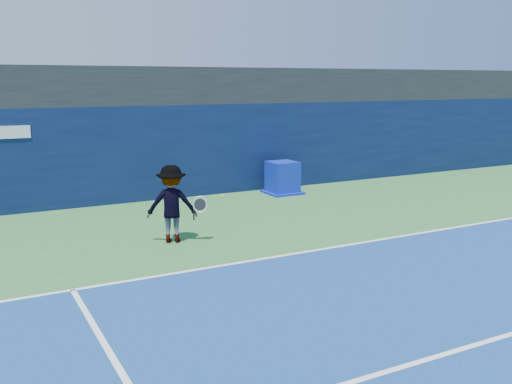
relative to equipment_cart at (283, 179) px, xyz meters
The scene contains 8 objects.
ground 9.60m from the equipment_cart, 108.43° to the right, with size 80.00×80.00×0.00m, color #326F33.
baseline 6.83m from the equipment_cart, 116.43° to the right, with size 24.00×0.10×0.01m, color white.
service_line 11.52m from the equipment_cart, 105.28° to the right, with size 24.00×0.10×0.01m, color white.
stadium_band 4.96m from the equipment_cart, 141.63° to the left, with size 36.00×3.00×1.20m, color black.
back_wall_assembly 3.49m from the equipment_cart, 155.24° to the left, with size 36.00×1.03×3.00m.
equipment_cart is the anchor object (origin of this frame).
tennis_player 6.60m from the equipment_cart, 143.79° to the right, with size 1.44×1.08×1.84m.
tennis_ball 5.68m from the equipment_cart, 135.55° to the right, with size 0.06×0.06×0.06m.
Camera 1 is at (-6.65, -7.28, 3.76)m, focal length 40.00 mm.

